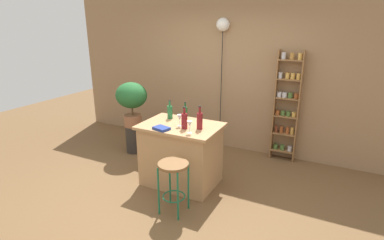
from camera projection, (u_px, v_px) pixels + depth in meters
The scene contains 15 objects.
ground at pixel (171, 191), 4.28m from camera, with size 12.00×12.00×0.00m, color brown.
back_wall at pixel (224, 72), 5.50m from camera, with size 6.40×0.10×2.80m, color #997551.
kitchen_counter at pixel (181, 154), 4.39m from camera, with size 1.11×0.77×0.90m.
bar_stool at pixel (173, 175), 3.68m from camera, with size 0.37×0.37×0.67m.
spice_shelf at pixel (287, 106), 5.01m from camera, with size 0.40×0.16×1.85m.
plant_stool at pixel (134, 139), 5.52m from camera, with size 0.29×0.29×0.49m, color #2D2823.
potted_plant at pixel (132, 99), 5.29m from camera, with size 0.56×0.51×0.79m.
bottle_olive_oil at pixel (184, 120), 4.07m from camera, with size 0.08×0.08×0.30m.
bottle_vinegar at pixel (200, 120), 4.06m from camera, with size 0.08×0.08×0.32m.
bottle_wine_red at pixel (170, 112), 4.51m from camera, with size 0.08×0.08×0.28m.
bottle_spirits_clear at pixel (185, 112), 4.51m from camera, with size 0.07×0.07×0.25m.
wine_glass_left at pixel (180, 118), 4.17m from camera, with size 0.07×0.07×0.16m.
wine_glass_center at pixel (190, 124), 3.91m from camera, with size 0.07×0.07×0.16m.
cookbook at pixel (161, 128), 4.06m from camera, with size 0.21×0.15×0.04m, color navy.
pendant_globe_light at pixel (223, 26), 5.17m from camera, with size 0.23×0.23×2.34m.
Camera 1 is at (1.96, -3.22, 2.28)m, focal length 28.51 mm.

